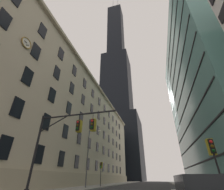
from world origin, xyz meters
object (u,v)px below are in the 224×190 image
Objects in this scene: traffic_light_far_left at (101,167)px; traffic_signal_mast at (68,134)px; traffic_light_near_right at (212,150)px; street_lamppost at (90,152)px.

traffic_signal_mast is at bearing -80.70° from traffic_light_far_left.
street_lamppost is (-14.20, 12.44, 2.19)m from traffic_light_near_right.
traffic_signal_mast is 0.86× the size of street_lamppost.
traffic_signal_mast is 13.18m from street_lamppost.
traffic_light_near_right is at bearing 1.53° from traffic_signal_mast.
traffic_light_far_left is 0.44× the size of street_lamppost.
street_lamppost is at bearing -99.02° from traffic_light_far_left.
traffic_signal_mast is 17.08m from traffic_light_far_left.
traffic_light_far_left is at bearing 99.30° from traffic_signal_mast.
traffic_light_near_right is 0.42× the size of street_lamppost.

